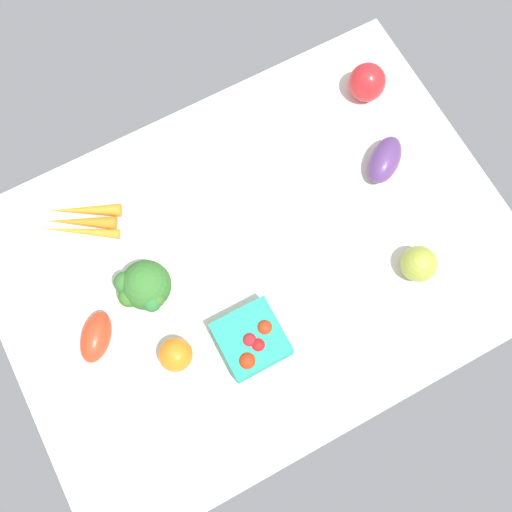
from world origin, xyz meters
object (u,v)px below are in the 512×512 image
at_px(eggplant, 385,160).
at_px(broccoli_head, 144,287).
at_px(bell_pepper_red, 367,82).
at_px(roma_tomato, 95,335).
at_px(heirloom_tomato_orange, 176,355).
at_px(berry_basket, 252,340).
at_px(heirloom_tomato_green, 419,264).
at_px(carrot_bunch, 82,219).

height_order(eggplant, broccoli_head, broccoli_head).
bearing_deg(bell_pepper_red, roma_tomato, 16.67).
xyz_separation_m(eggplant, heirloom_tomato_orange, (0.56, 0.16, 0.00)).
bearing_deg(roma_tomato, eggplant, -47.30).
bearing_deg(berry_basket, heirloom_tomato_green, 176.35).
height_order(roma_tomato, eggplant, eggplant).
distance_m(bell_pepper_red, heirloom_tomato_green, 0.41).
relative_size(carrot_bunch, bell_pepper_red, 2.03).
height_order(bell_pepper_red, heirloom_tomato_orange, bell_pepper_red).
xyz_separation_m(eggplant, broccoli_head, (0.56, 0.03, 0.05)).
distance_m(bell_pepper_red, heirloom_tomato_orange, 0.70).
relative_size(bell_pepper_red, roma_tomato, 0.87).
relative_size(broccoli_head, heirloom_tomato_green, 1.82).
bearing_deg(eggplant, broccoli_head, -34.75).
bearing_deg(heirloom_tomato_orange, bell_pepper_red, -152.06).
bearing_deg(berry_basket, carrot_bunch, -64.01).
bearing_deg(heirloom_tomato_orange, broccoli_head, -92.76).
xyz_separation_m(carrot_bunch, broccoli_head, (-0.06, 0.21, 0.07)).
height_order(berry_basket, broccoli_head, broccoli_head).
bearing_deg(roma_tomato, bell_pepper_red, -34.94).
bearing_deg(eggplant, berry_basket, -11.86).
xyz_separation_m(bell_pepper_red, broccoli_head, (0.61, 0.20, 0.04)).
distance_m(carrot_bunch, broccoli_head, 0.23).
bearing_deg(broccoli_head, berry_basket, 127.04).
distance_m(broccoli_head, heirloom_tomato_orange, 0.14).
bearing_deg(carrot_bunch, broccoli_head, 104.77).
height_order(bell_pepper_red, heirloom_tomato_green, bell_pepper_red).
bearing_deg(berry_basket, bell_pepper_red, -142.21).
relative_size(berry_basket, broccoli_head, 0.91).
bearing_deg(heirloom_tomato_orange, heirloom_tomato_green, 172.41).
bearing_deg(eggplant, carrot_bunch, -54.21).
distance_m(eggplant, heirloom_tomato_orange, 0.59).
xyz_separation_m(berry_basket, broccoli_head, (0.13, -0.18, 0.05)).
xyz_separation_m(carrot_bunch, heirloom_tomato_green, (-0.55, 0.41, 0.02)).
height_order(carrot_bunch, roma_tomato, roma_tomato).
xyz_separation_m(carrot_bunch, roma_tomato, (0.07, 0.24, 0.02)).
xyz_separation_m(roma_tomato, heirloom_tomato_green, (-0.62, 0.17, 0.01)).
bearing_deg(roma_tomato, berry_basket, -81.79).
bearing_deg(bell_pepper_red, broccoli_head, 17.72).
bearing_deg(heirloom_tomato_orange, roma_tomato, -41.81).
height_order(bell_pepper_red, broccoli_head, broccoli_head).
xyz_separation_m(bell_pepper_red, berry_basket, (0.48, 0.37, -0.01)).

